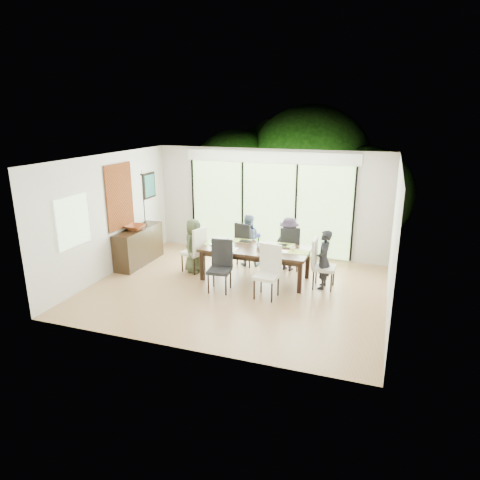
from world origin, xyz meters
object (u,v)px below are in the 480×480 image
(vase, at_px, (258,245))
(sideboard, at_px, (139,246))
(laptop, at_px, (218,245))
(chair_left_end, at_px, (193,249))
(chair_far_left, at_px, (248,243))
(person_left_end, at_px, (194,245))
(table_top, at_px, (255,249))
(chair_near_left, at_px, (219,267))
(cup_c, at_px, (293,248))
(cup_b, at_px, (261,248))
(person_far_left, at_px, (248,240))
(cup_a, at_px, (228,241))
(person_right_end, at_px, (324,260))
(chair_far_right, at_px, (289,247))
(chair_near_right, at_px, (267,272))
(person_far_right, at_px, (289,244))
(chair_right_end, at_px, (324,264))
(bowl, at_px, (135,227))

(vase, distance_m, sideboard, 3.04)
(laptop, bearing_deg, chair_left_end, 146.00)
(chair_far_left, relative_size, person_left_end, 0.85)
(table_top, height_order, person_left_end, person_left_end)
(chair_near_left, relative_size, cup_c, 8.87)
(cup_b, bearing_deg, laptop, 180.00)
(person_far_left, distance_m, cup_a, 0.74)
(person_right_end, bearing_deg, chair_far_left, -113.89)
(cup_c, bearing_deg, vase, -176.19)
(chair_left_end, distance_m, chair_far_right, 2.22)
(cup_c, distance_m, sideboard, 3.79)
(chair_far_right, bearing_deg, chair_far_left, -17.80)
(laptop, height_order, cup_b, cup_b)
(chair_near_right, xyz_separation_m, person_far_left, (-0.95, 1.70, 0.09))
(chair_far_left, height_order, person_far_right, person_far_right)
(chair_near_right, bearing_deg, person_right_end, 46.78)
(chair_right_end, distance_m, person_left_end, 2.98)
(chair_far_right, height_order, chair_near_left, same)
(laptop, xyz_separation_m, cup_c, (1.65, 0.20, 0.03))
(person_far_right, height_order, cup_a, person_far_right)
(chair_near_right, bearing_deg, person_far_right, 93.49)
(chair_far_left, relative_size, bowl, 2.29)
(chair_near_right, xyz_separation_m, person_left_end, (-1.98, 0.87, 0.09))
(person_far_left, xyz_separation_m, person_far_right, (1.00, 0.00, 0.00))
(chair_near_right, distance_m, laptop, 1.57)
(chair_far_left, distance_m, cup_a, 0.78)
(laptop, distance_m, cup_b, 1.00)
(table_top, distance_m, person_far_left, 0.95)
(person_far_right, height_order, cup_c, person_far_right)
(table_top, xyz_separation_m, chair_right_end, (1.50, 0.00, -0.17))
(chair_left_end, bearing_deg, person_far_left, 144.54)
(cup_b, height_order, bowl, bowl)
(chair_far_left, xyz_separation_m, cup_b, (0.60, -0.95, 0.24))
(table_top, distance_m, chair_right_end, 1.51)
(chair_near_right, bearing_deg, chair_near_left, -174.82)
(chair_far_left, height_order, chair_near_left, same)
(table_top, distance_m, bowl, 2.98)
(cup_a, bearing_deg, sideboard, -177.49)
(chair_right_end, relative_size, chair_far_left, 1.00)
(person_far_left, relative_size, bowl, 2.69)
(chair_near_left, bearing_deg, person_right_end, 18.05)
(person_left_end, distance_m, cup_b, 1.64)
(vase, bearing_deg, chair_right_end, -1.97)
(table_top, relative_size, chair_near_left, 2.18)
(person_left_end, distance_m, bowl, 1.53)
(chair_left_end, height_order, chair_far_left, same)
(person_right_end, height_order, cup_c, person_right_end)
(chair_far_right, height_order, bowl, chair_far_right)
(chair_right_end, distance_m, person_right_end, 0.09)
(chair_far_right, height_order, chair_near_right, same)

